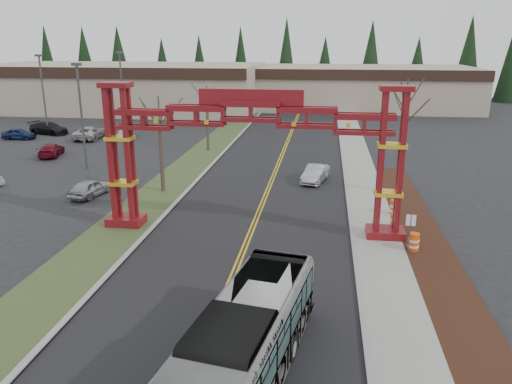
% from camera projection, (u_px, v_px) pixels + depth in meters
% --- Properties ---
extents(road, '(12.00, 110.00, 0.02)m').
position_uv_depth(road, '(265.00, 197.00, 37.23)').
color(road, black).
rests_on(road, ground).
extents(lane_line_left, '(0.12, 100.00, 0.01)m').
position_uv_depth(lane_line_left, '(263.00, 197.00, 37.24)').
color(lane_line_left, gold).
rests_on(lane_line_left, road).
extents(lane_line_right, '(0.12, 100.00, 0.01)m').
position_uv_depth(lane_line_right, '(267.00, 197.00, 37.21)').
color(lane_line_right, gold).
rests_on(lane_line_right, road).
extents(curb_right, '(0.30, 110.00, 0.15)m').
position_uv_depth(curb_right, '(348.00, 200.00, 36.40)').
color(curb_right, '#969591').
rests_on(curb_right, ground).
extents(sidewalk_right, '(2.60, 110.00, 0.14)m').
position_uv_depth(sidewalk_right, '(369.00, 201.00, 36.21)').
color(sidewalk_right, gray).
rests_on(sidewalk_right, ground).
extents(landscape_strip, '(2.60, 50.00, 0.12)m').
position_uv_depth(landscape_strip, '(456.00, 309.00, 21.65)').
color(landscape_strip, black).
rests_on(landscape_strip, ground).
extents(grass_median, '(4.00, 110.00, 0.08)m').
position_uv_depth(grass_median, '(162.00, 193.00, 38.27)').
color(grass_median, '#354A25').
rests_on(grass_median, ground).
extents(curb_left, '(0.30, 110.00, 0.15)m').
position_uv_depth(curb_left, '(185.00, 193.00, 38.02)').
color(curb_left, '#969591').
rests_on(curb_left, ground).
extents(gateway_arch, '(18.20, 1.60, 8.90)m').
position_uv_depth(gateway_arch, '(251.00, 135.00, 28.86)').
color(gateway_arch, '#5E0C0F').
rests_on(gateway_arch, ground).
extents(retail_building_west, '(46.00, 22.30, 7.50)m').
position_uv_depth(retail_building_west, '(123.00, 87.00, 84.59)').
color(retail_building_west, tan).
rests_on(retail_building_west, ground).
extents(retail_building_east, '(38.00, 20.30, 7.00)m').
position_uv_depth(retail_building_east, '(360.00, 87.00, 86.99)').
color(retail_building_east, tan).
rests_on(retail_building_east, ground).
extents(conifer_treeline, '(116.10, 5.60, 13.00)m').
position_uv_depth(conifer_treeline, '(307.00, 66.00, 98.83)').
color(conifer_treeline, black).
rests_on(conifer_treeline, ground).
extents(transit_bus, '(4.45, 11.40, 3.10)m').
position_uv_depth(transit_bus, '(242.00, 351.00, 16.21)').
color(transit_bus, '#A0A3A7').
rests_on(transit_bus, ground).
extents(silver_sedan, '(2.40, 4.42, 1.38)m').
position_uv_depth(silver_sedan, '(315.00, 174.00, 41.22)').
color(silver_sedan, '#A5A8AD').
rests_on(silver_sedan, ground).
extents(parked_car_near_a, '(2.24, 4.06, 1.31)m').
position_uv_depth(parked_car_near_a, '(90.00, 188.00, 37.39)').
color(parked_car_near_a, '#A6A6AD').
rests_on(parked_car_near_a, ground).
extents(parked_car_mid_a, '(2.89, 4.76, 1.29)m').
position_uv_depth(parked_car_mid_a, '(51.00, 150.00, 50.47)').
color(parked_car_mid_a, maroon).
rests_on(parked_car_mid_a, ground).
extents(parked_car_mid_b, '(3.97, 1.85, 1.32)m').
position_uv_depth(parked_car_mid_b, '(19.00, 134.00, 59.09)').
color(parked_car_mid_b, '#16234E').
rests_on(parked_car_mid_b, ground).
extents(parked_car_far_a, '(2.21, 4.29, 1.35)m').
position_uv_depth(parked_car_far_a, '(127.00, 132.00, 59.90)').
color(parked_car_far_a, '#919598').
rests_on(parked_car_far_a, ground).
extents(parked_car_far_b, '(3.06, 5.73, 1.53)m').
position_uv_depth(parked_car_far_b, '(90.00, 133.00, 59.32)').
color(parked_car_far_b, '#BBBBBB').
rests_on(parked_car_far_b, ground).
extents(parked_car_far_c, '(5.55, 3.41, 1.50)m').
position_uv_depth(parked_car_far_c, '(49.00, 128.00, 62.48)').
color(parked_car_far_c, black).
rests_on(parked_car_far_c, ground).
extents(bare_tree_median_mid, '(3.15, 3.15, 7.33)m').
position_uv_depth(bare_tree_median_mid, '(160.00, 125.00, 37.19)').
color(bare_tree_median_mid, '#382D26').
rests_on(bare_tree_median_mid, ground).
extents(bare_tree_median_far, '(2.90, 2.90, 6.81)m').
position_uv_depth(bare_tree_median_far, '(207.00, 105.00, 51.80)').
color(bare_tree_median_far, '#382D26').
rests_on(bare_tree_median_far, ground).
extents(bare_tree_right_far, '(3.19, 3.19, 8.60)m').
position_uv_depth(bare_tree_right_far, '(406.00, 109.00, 36.19)').
color(bare_tree_right_far, '#382D26').
rests_on(bare_tree_right_far, ground).
extents(light_pole_near, '(0.82, 0.41, 9.40)m').
position_uv_depth(light_pole_near, '(81.00, 109.00, 44.16)').
color(light_pole_near, '#3F3F44').
rests_on(light_pole_near, ground).
extents(light_pole_mid, '(0.84, 0.42, 9.70)m').
position_uv_depth(light_pole_mid, '(43.00, 89.00, 60.33)').
color(light_pole_mid, '#3F3F44').
rests_on(light_pole_mid, ground).
extents(light_pole_far, '(0.86, 0.43, 9.91)m').
position_uv_depth(light_pole_far, '(122.00, 84.00, 66.05)').
color(light_pole_far, '#3F3F44').
rests_on(light_pole_far, ground).
extents(street_sign, '(0.52, 0.08, 2.26)m').
position_uv_depth(street_sign, '(410.00, 226.00, 26.91)').
color(street_sign, '#3F3F44').
rests_on(street_sign, ground).
extents(barrel_south, '(0.60, 0.60, 1.11)m').
position_uv_depth(barrel_south, '(414.00, 243.00, 27.44)').
color(barrel_south, '#EE510D').
rests_on(barrel_south, ground).
extents(barrel_mid, '(0.51, 0.51, 0.94)m').
position_uv_depth(barrel_mid, '(394.00, 222.00, 30.84)').
color(barrel_mid, '#EE510D').
rests_on(barrel_mid, ground).
extents(barrel_north, '(0.60, 0.60, 1.11)m').
position_uv_depth(barrel_north, '(395.00, 208.00, 33.14)').
color(barrel_north, '#EE510D').
rests_on(barrel_north, ground).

